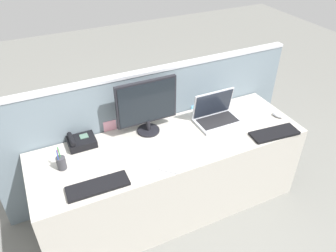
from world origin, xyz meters
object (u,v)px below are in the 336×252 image
object	(u,v)px
desktop_monitor	(147,105)
cell_phone_silver_slab	(170,168)
desk_phone	(81,142)
keyboard_spare	(98,186)
keyboard_main	(274,133)
computer_mouse_right_hand	(278,115)
laptop	(216,114)
pen_cup	(61,163)

from	to	relation	value
desktop_monitor	cell_phone_silver_slab	bearing A→B (deg)	-94.42
desk_phone	keyboard_spare	world-z (taller)	desk_phone
keyboard_spare	cell_phone_silver_slab	bearing A→B (deg)	-3.22
keyboard_main	computer_mouse_right_hand	xyz separation A→B (m)	(0.20, 0.19, 0.01)
laptop	keyboard_spare	xyz separation A→B (m)	(-1.12, -0.34, -0.05)
keyboard_main	computer_mouse_right_hand	world-z (taller)	computer_mouse_right_hand
computer_mouse_right_hand	pen_cup	distance (m)	1.82
desk_phone	keyboard_spare	xyz separation A→B (m)	(-0.01, -0.49, -0.02)
desk_phone	cell_phone_silver_slab	world-z (taller)	desk_phone
pen_cup	cell_phone_silver_slab	bearing A→B (deg)	-25.78
desk_phone	keyboard_spare	size ratio (longest dim) A/B	0.50
cell_phone_silver_slab	desk_phone	bearing A→B (deg)	86.90
pen_cup	laptop	bearing A→B (deg)	2.27
desktop_monitor	cell_phone_silver_slab	distance (m)	0.55
desk_phone	keyboard_main	distance (m)	1.53
desktop_monitor	desk_phone	bearing A→B (deg)	175.38
keyboard_spare	computer_mouse_right_hand	world-z (taller)	computer_mouse_right_hand
keyboard_spare	cell_phone_silver_slab	xyz separation A→B (m)	(0.50, -0.04, -0.01)
keyboard_spare	computer_mouse_right_hand	bearing A→B (deg)	7.00
desk_phone	cell_phone_silver_slab	size ratio (longest dim) A/B	1.54
desktop_monitor	keyboard_main	bearing A→B (deg)	-28.24
keyboard_spare	desk_phone	bearing A→B (deg)	90.83
cell_phone_silver_slab	keyboard_spare	bearing A→B (deg)	129.06
pen_cup	cell_phone_silver_slab	world-z (taller)	pen_cup
desk_phone	pen_cup	bearing A→B (deg)	-131.87
desktop_monitor	keyboard_spare	size ratio (longest dim) A/B	1.20
laptop	cell_phone_silver_slab	bearing A→B (deg)	-148.26
desktop_monitor	cell_phone_silver_slab	world-z (taller)	desktop_monitor
laptop	computer_mouse_right_hand	size ratio (longest dim) A/B	3.70
laptop	desk_phone	xyz separation A→B (m)	(-1.11, 0.15, -0.03)
cell_phone_silver_slab	keyboard_main	bearing A→B (deg)	-45.78
keyboard_spare	pen_cup	world-z (taller)	pen_cup
keyboard_main	keyboard_spare	size ratio (longest dim) A/B	0.96
laptop	computer_mouse_right_hand	xyz separation A→B (m)	(0.52, -0.18, -0.05)
keyboard_main	pen_cup	xyz separation A→B (m)	(-1.61, 0.32, 0.04)
laptop	computer_mouse_right_hand	world-z (taller)	laptop
laptop	desktop_monitor	bearing A→B (deg)	169.27
keyboard_main	cell_phone_silver_slab	bearing A→B (deg)	-174.23
desktop_monitor	desk_phone	world-z (taller)	desktop_monitor
laptop	desk_phone	distance (m)	1.12
keyboard_main	computer_mouse_right_hand	bearing A→B (deg)	49.17
keyboard_main	cell_phone_silver_slab	size ratio (longest dim) A/B	2.95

